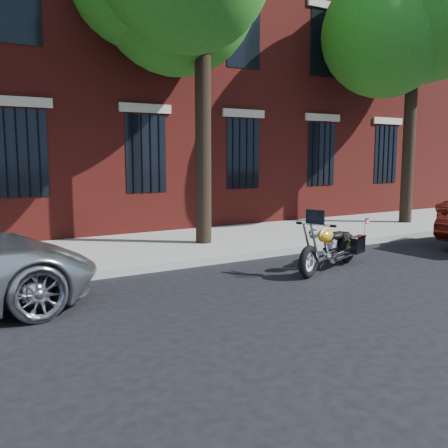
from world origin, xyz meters
TOP-DOWN VIEW (x-y plane):
  - ground at (0.00, 0.00)m, footprint 120.00×120.00m
  - curb at (0.00, 1.38)m, footprint 40.00×0.16m
  - sidewalk at (0.00, 3.26)m, footprint 40.00×3.60m
  - building at (0.00, 10.06)m, footprint 26.00×10.08m
  - tree_right at (7.42, 2.96)m, footprint 4.12×3.92m
  - motorcycle at (1.60, -0.19)m, footprint 2.32×1.19m

SIDE VIEW (x-z plane):
  - ground at x=0.00m, z-range 0.00..0.00m
  - curb at x=0.00m, z-range 0.00..0.15m
  - sidewalk at x=0.00m, z-range 0.00..0.15m
  - motorcycle at x=1.60m, z-range -0.19..1.00m
  - building at x=0.00m, z-range 0.00..12.00m
  - tree_right at x=7.42m, z-range 1.91..10.45m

